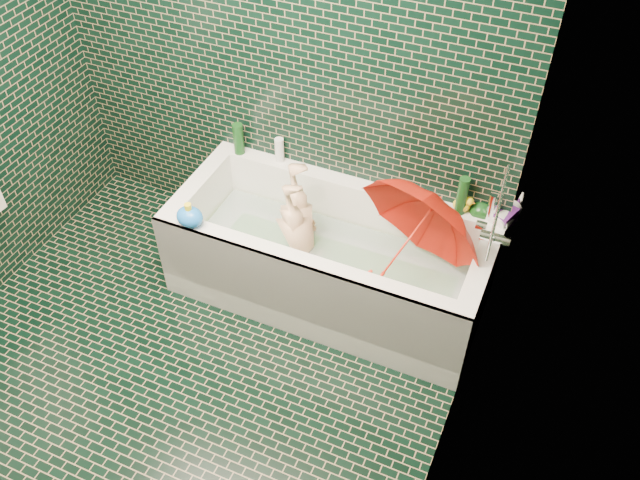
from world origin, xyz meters
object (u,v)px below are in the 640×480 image
at_px(bathtub, 328,266).
at_px(umbrella, 407,241).
at_px(rubber_duck, 463,204).
at_px(bath_toy, 190,217).
at_px(child, 302,245).

bearing_deg(bathtub, umbrella, -4.18).
bearing_deg(rubber_duck, bath_toy, -145.94).
xyz_separation_m(umbrella, rubber_duck, (0.18, 0.38, -0.01)).
relative_size(child, umbrella, 1.44).
relative_size(bathtub, rubber_duck, 14.13).
bearing_deg(bathtub, child, 177.55).
distance_m(child, rubber_duck, 0.89).
bearing_deg(child, umbrella, 74.60).
bearing_deg(bath_toy, child, 20.40).
distance_m(bathtub, umbrella, 0.58).
xyz_separation_m(child, bath_toy, (-0.47, -0.32, 0.30)).
bearing_deg(rubber_duck, umbrella, -108.95).
xyz_separation_m(umbrella, bath_toy, (-1.06, -0.28, 0.01)).
height_order(umbrella, bath_toy, umbrella).
height_order(child, bath_toy, bath_toy).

